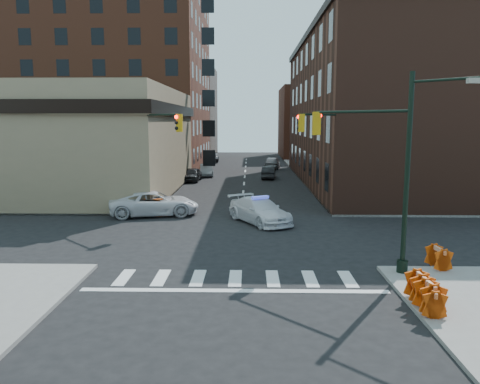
{
  "coord_description": "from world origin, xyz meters",
  "views": [
    {
      "loc": [
        0.56,
        -24.82,
        6.25
      ],
      "look_at": [
        0.01,
        1.86,
        2.2
      ],
      "focal_mm": 35.0,
      "sensor_mm": 36.0,
      "label": 1
    }
  ],
  "objects_px": {
    "barrel_bank": "(158,207)",
    "barricade_se_a": "(439,258)",
    "police_car": "(260,211)",
    "parked_car_enear": "(269,173)",
    "parked_car_wnear": "(192,175)",
    "parked_car_wfar": "(206,170)",
    "pedestrian_b": "(110,197)",
    "pedestrian_a": "(110,197)",
    "barrel_road": "(262,217)",
    "barricade_nw_a": "(139,206)",
    "pickup": "(154,203)"
  },
  "relations": [
    {
      "from": "police_car",
      "to": "parked_car_wfar",
      "type": "bearing_deg",
      "value": 72.7
    },
    {
      "from": "parked_car_wfar",
      "to": "parked_car_enear",
      "type": "bearing_deg",
      "value": -25.82
    },
    {
      "from": "pedestrian_a",
      "to": "barricade_nw_a",
      "type": "height_order",
      "value": "pedestrian_a"
    },
    {
      "from": "parked_car_enear",
      "to": "barricade_se_a",
      "type": "relative_size",
      "value": 3.4
    },
    {
      "from": "barricade_nw_a",
      "to": "pedestrian_b",
      "type": "bearing_deg",
      "value": 163.95
    },
    {
      "from": "parked_car_wnear",
      "to": "barricade_se_a",
      "type": "bearing_deg",
      "value": -61.91
    },
    {
      "from": "pedestrian_b",
      "to": "barricade_se_a",
      "type": "height_order",
      "value": "pedestrian_b"
    },
    {
      "from": "pedestrian_b",
      "to": "police_car",
      "type": "bearing_deg",
      "value": -44.53
    },
    {
      "from": "pedestrian_a",
      "to": "barricade_se_a",
      "type": "distance_m",
      "value": 21.24
    },
    {
      "from": "barrel_road",
      "to": "parked_car_wnear",
      "type": "bearing_deg",
      "value": 108.39
    },
    {
      "from": "pickup",
      "to": "parked_car_wfar",
      "type": "height_order",
      "value": "pickup"
    },
    {
      "from": "parked_car_enear",
      "to": "pedestrian_b",
      "type": "height_order",
      "value": "pedestrian_b"
    },
    {
      "from": "pickup",
      "to": "barricade_se_a",
      "type": "distance_m",
      "value": 18.35
    },
    {
      "from": "barricade_nw_a",
      "to": "barrel_road",
      "type": "bearing_deg",
      "value": -4.95
    },
    {
      "from": "pickup",
      "to": "barrel_road",
      "type": "relative_size",
      "value": 6.46
    },
    {
      "from": "pedestrian_b",
      "to": "barricade_nw_a",
      "type": "bearing_deg",
      "value": -55.29
    },
    {
      "from": "barrel_road",
      "to": "barricade_nw_a",
      "type": "height_order",
      "value": "barricade_nw_a"
    },
    {
      "from": "pickup",
      "to": "barricade_nw_a",
      "type": "xyz_separation_m",
      "value": [
        -1.04,
        -0.1,
        -0.18
      ]
    },
    {
      "from": "parked_car_wfar",
      "to": "barrel_bank",
      "type": "xyz_separation_m",
      "value": [
        -1.08,
        -22.99,
        -0.11
      ]
    },
    {
      "from": "parked_car_enear",
      "to": "barrel_road",
      "type": "bearing_deg",
      "value": 91.88
    },
    {
      "from": "pickup",
      "to": "barricade_nw_a",
      "type": "height_order",
      "value": "pickup"
    },
    {
      "from": "police_car",
      "to": "pedestrian_a",
      "type": "xyz_separation_m",
      "value": [
        -10.13,
        2.76,
        0.39
      ]
    },
    {
      "from": "parked_car_wnear",
      "to": "pedestrian_b",
      "type": "bearing_deg",
      "value": -99.59
    },
    {
      "from": "pickup",
      "to": "pedestrian_b",
      "type": "xyz_separation_m",
      "value": [
        -3.33,
        1.14,
        0.21
      ]
    },
    {
      "from": "parked_car_enear",
      "to": "pedestrian_a",
      "type": "distance_m",
      "value": 22.92
    },
    {
      "from": "parked_car_wnear",
      "to": "barrel_bank",
      "type": "bearing_deg",
      "value": -87.37
    },
    {
      "from": "parked_car_enear",
      "to": "barricade_nw_a",
      "type": "xyz_separation_m",
      "value": [
        -9.48,
        -20.51,
        -0.02
      ]
    },
    {
      "from": "parked_car_wnear",
      "to": "pickup",
      "type": "bearing_deg",
      "value": -88.33
    },
    {
      "from": "parked_car_wnear",
      "to": "pedestrian_b",
      "type": "relative_size",
      "value": 2.37
    },
    {
      "from": "barrel_bank",
      "to": "barricade_se_a",
      "type": "xyz_separation_m",
      "value": [
        14.0,
        -11.3,
        0.02
      ]
    },
    {
      "from": "barrel_road",
      "to": "parked_car_wfar",
      "type": "bearing_deg",
      "value": 102.73
    },
    {
      "from": "parked_car_enear",
      "to": "barricade_nw_a",
      "type": "bearing_deg",
      "value": 70.34
    },
    {
      "from": "police_car",
      "to": "barrel_road",
      "type": "height_order",
      "value": "police_car"
    },
    {
      "from": "pedestrian_a",
      "to": "barrel_road",
      "type": "height_order",
      "value": "pedestrian_a"
    },
    {
      "from": "police_car",
      "to": "parked_car_enear",
      "type": "relative_size",
      "value": 1.32
    },
    {
      "from": "police_car",
      "to": "barricade_se_a",
      "type": "distance_m",
      "value": 11.88
    },
    {
      "from": "pedestrian_a",
      "to": "barricade_nw_a",
      "type": "distance_m",
      "value": 2.28
    },
    {
      "from": "pickup",
      "to": "barrel_bank",
      "type": "height_order",
      "value": "pickup"
    },
    {
      "from": "barricade_se_a",
      "to": "pickup",
      "type": "bearing_deg",
      "value": 47.26
    },
    {
      "from": "parked_car_wnear",
      "to": "barrel_bank",
      "type": "relative_size",
      "value": 3.62
    },
    {
      "from": "police_car",
      "to": "parked_car_wnear",
      "type": "height_order",
      "value": "police_car"
    },
    {
      "from": "parked_car_wnear",
      "to": "parked_car_enear",
      "type": "xyz_separation_m",
      "value": [
        8.15,
        2.5,
        -0.05
      ]
    },
    {
      "from": "police_car",
      "to": "pedestrian_a",
      "type": "relative_size",
      "value": 2.63
    },
    {
      "from": "police_car",
      "to": "barricade_nw_a",
      "type": "distance_m",
      "value": 8.28
    },
    {
      "from": "parked_car_wfar",
      "to": "pedestrian_b",
      "type": "relative_size",
      "value": 2.37
    },
    {
      "from": "pickup",
      "to": "parked_car_enear",
      "type": "xyz_separation_m",
      "value": [
        8.45,
        20.41,
        -0.16
      ]
    },
    {
      "from": "police_car",
      "to": "barrel_road",
      "type": "distance_m",
      "value": 0.6
    },
    {
      "from": "police_car",
      "to": "parked_car_enear",
      "type": "height_order",
      "value": "police_car"
    },
    {
      "from": "pedestrian_a",
      "to": "police_car",
      "type": "bearing_deg",
      "value": 9.77
    },
    {
      "from": "barrel_bank",
      "to": "barricade_nw_a",
      "type": "bearing_deg",
      "value": 175.72
    }
  ]
}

